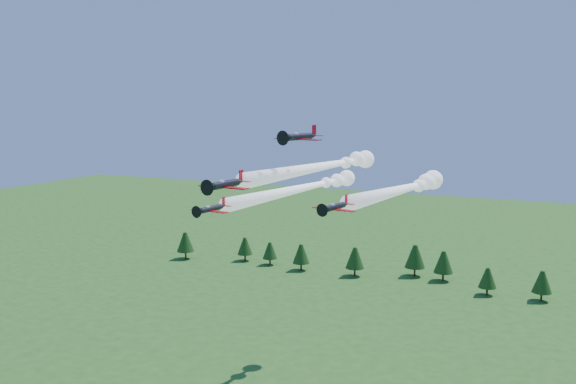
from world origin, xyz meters
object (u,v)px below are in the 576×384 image
at_px(plane_lead, 323,166).
at_px(plane_slot, 299,137).
at_px(plane_right, 405,189).
at_px(plane_left, 304,188).

bearing_deg(plane_lead, plane_slot, -76.70).
distance_m(plane_lead, plane_right, 15.90).
height_order(plane_lead, plane_slot, plane_slot).
relative_size(plane_lead, plane_right, 1.33).
distance_m(plane_left, plane_slot, 28.23).
relative_size(plane_right, plane_slot, 4.43).
xyz_separation_m(plane_left, plane_right, (23.09, -9.20, 2.26)).
relative_size(plane_lead, plane_slot, 5.89).
height_order(plane_right, plane_slot, plane_slot).
xyz_separation_m(plane_lead, plane_right, (15.56, -0.46, -3.24)).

